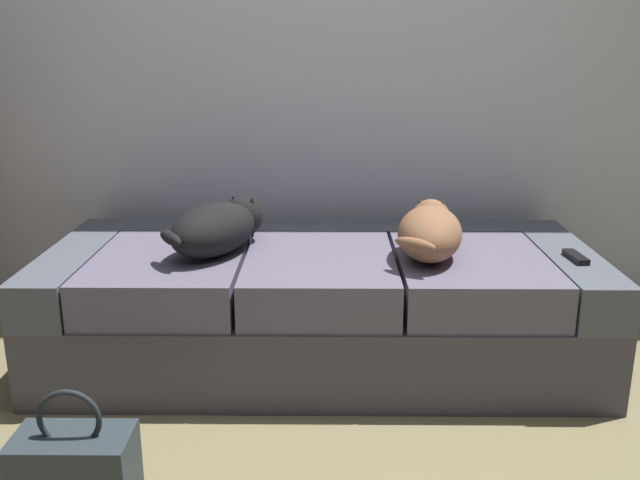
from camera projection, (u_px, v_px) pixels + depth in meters
The scene contains 6 objects.
back_wall at pixel (321, 8), 3.03m from camera, with size 6.40×0.10×2.80m, color silver.
couch at pixel (320, 305), 2.78m from camera, with size 2.14×0.92×0.47m.
dog_dark at pixel (219, 227), 2.64m from camera, with size 0.41×0.55×0.20m.
dog_tan at pixel (430, 230), 2.60m from camera, with size 0.31×0.57×0.19m.
tv_remote at pixel (576, 257), 2.57m from camera, with size 0.04×0.15×0.02m, color black.
handbag at pixel (75, 472), 1.88m from camera, with size 0.32×0.18×0.38m.
Camera 1 is at (0.02, -1.46, 1.26)m, focal length 38.58 mm.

